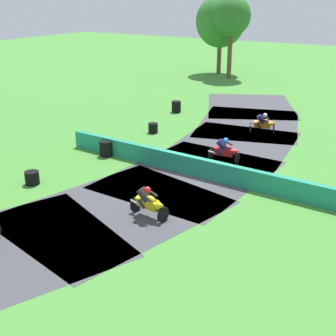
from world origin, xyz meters
TOP-DOWN VIEW (x-y plane):
  - ground_plane at (0.00, 0.00)m, footprint 120.00×120.00m
  - track_asphalt at (-1.73, 0.07)m, footprint 12.65×39.13m
  - safety_barrier at (5.29, -0.23)m, footprint 25.59×1.41m
  - motorcycle_chase_yellow at (0.80, -4.78)m, footprint 1.70×0.92m
  - motorcycle_trailing_red at (0.59, 2.31)m, footprint 1.68×0.87m
  - motorcycle_fourth_orange at (0.34, 8.16)m, footprint 1.74×1.19m
  - tire_stack_mid_a at (-5.51, -4.84)m, footprint 0.64×0.64m
  - tire_stack_mid_b at (-5.15, -0.06)m, footprint 0.69×0.69m
  - tire_stack_far at (-5.43, 4.77)m, footprint 0.58×0.58m
  - tire_stack_extra_a at (-6.90, 9.94)m, footprint 0.66×0.66m
  - tree_far_left at (-11.74, 26.53)m, footprint 4.99×4.99m
  - tree_far_right at (-9.74, 24.74)m, footprint 3.69×3.69m

SIDE VIEW (x-z plane):
  - ground_plane at x=0.00m, z-range 0.00..0.00m
  - track_asphalt at x=-1.73m, z-range 0.00..0.01m
  - tire_stack_mid_a at x=-5.51m, z-range 0.00..0.60m
  - tire_stack_far at x=-5.43m, z-range 0.00..0.60m
  - tire_stack_extra_a at x=-6.90m, z-range 0.00..0.80m
  - tire_stack_mid_b at x=-5.15m, z-range 0.00..0.80m
  - safety_barrier at x=5.29m, z-range 0.00..0.90m
  - motorcycle_fourth_orange at x=0.34m, z-range -0.08..1.35m
  - motorcycle_chase_yellow at x=0.80m, z-range -0.07..1.36m
  - motorcycle_trailing_red at x=0.59m, z-range -0.07..1.36m
  - tree_far_left at x=-11.74m, z-range 1.32..9.22m
  - tree_far_right at x=-9.74m, z-range 1.94..9.79m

